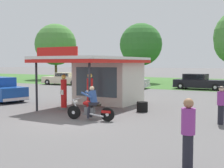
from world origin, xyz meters
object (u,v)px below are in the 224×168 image
Objects in this scene: gas_pump_nearside at (64,93)px; bystander_admiring_sedan at (221,104)px; spare_tire_stack at (142,107)px; gas_pump_offside at (90,94)px; motorcycle_with_rider at (91,106)px; parked_car_back_row_left at (199,82)px; parked_car_back_row_centre_left at (124,82)px; parked_car_back_row_right at (64,79)px; bystander_chatting_near_pumps at (188,132)px.

gas_pump_nearside is 8.61m from bystander_admiring_sedan.
spare_tire_stack is (4.30, 1.29, -0.63)m from gas_pump_nearside.
motorcycle_with_rider is at bearing -55.40° from gas_pump_offside.
bystander_admiring_sedan is at bearing -1.27° from gas_pump_nearside.
parked_car_back_row_left is 18.07m from bystander_admiring_sedan.
gas_pump_nearside is at bearing -76.04° from parked_car_back_row_centre_left.
gas_pump_nearside is at bearing -180.00° from gas_pump_offside.
gas_pump_nearside is 1.78m from gas_pump_offside.
gas_pump_offside is 17.25m from parked_car_back_row_left.
gas_pump_offside reaches higher than motorcycle_with_rider.
parked_car_back_row_right is (-15.68, 17.95, 0.02)m from motorcycle_with_rider.
parked_car_back_row_left is (15.97, 1.32, 0.03)m from parked_car_back_row_right.
bystander_admiring_sedan is at bearing 92.85° from bystander_chatting_near_pumps.
gas_pump_offside is 0.90× the size of motorcycle_with_rider.
parked_car_back_row_right is 8.84m from parked_car_back_row_centre_left.
parked_car_back_row_right is (-12.44, 15.83, -0.22)m from gas_pump_nearside.
spare_tire_stack is at bearing 27.23° from gas_pump_offside.
gas_pump_nearside is 0.85× the size of motorcycle_with_rider.
spare_tire_stack is (16.74, -14.54, -0.41)m from parked_car_back_row_right.
bystander_chatting_near_pumps is at bearing -87.15° from bystander_admiring_sedan.
gas_pump_nearside is 1.10× the size of bystander_chatting_near_pumps.
bystander_admiring_sedan is at bearing -19.02° from spare_tire_stack.
spare_tire_stack is at bearing -87.25° from parked_car_back_row_left.
parked_car_back_row_right is at bearing 131.93° from gas_pump_offside.
bystander_admiring_sedan reaches higher than parked_car_back_row_right.
bystander_admiring_sedan is at bearing -50.59° from parked_car_back_row_centre_left.
gas_pump_offside is 15.72m from parked_car_back_row_centre_left.
spare_tire_stack is (-4.62, 7.81, -0.68)m from bystander_chatting_near_pumps.
parked_car_back_row_centre_left is 24.71m from bystander_chatting_near_pumps.
parked_car_back_row_left is at bearing 89.14° from motorcycle_with_rider.
spare_tire_stack is at bearing -59.37° from parked_car_back_row_centre_left.
parked_car_back_row_centre_left is at bearing -161.49° from parked_car_back_row_left.
gas_pump_offside is at bearing 0.00° from gas_pump_nearside.
gas_pump_offside is 0.39× the size of parked_car_back_row_left.
bystander_admiring_sedan is (5.36, 1.93, 0.22)m from motorcycle_with_rider.
bystander_chatting_near_pumps is (7.14, -6.52, -0.01)m from gas_pump_offside.
parked_car_back_row_left is 15.88m from spare_tire_stack.
motorcycle_with_rider is at bearing -33.19° from gas_pump_nearside.
spare_tire_stack is at bearing -40.98° from parked_car_back_row_right.
bystander_chatting_near_pumps reaches higher than parked_car_back_row_centre_left.
gas_pump_nearside is at bearing -51.85° from parked_car_back_row_right.
gas_pump_offside is 3.47× the size of spare_tire_stack.
parked_car_back_row_left is (1.75, 17.16, -0.25)m from gas_pump_offside.
bystander_chatting_near_pumps is at bearing -77.18° from parked_car_back_row_left.
gas_pump_nearside is 0.95× the size of gas_pump_offside.
bystander_admiring_sedan is (6.83, -0.19, -0.08)m from gas_pump_offside.
motorcycle_with_rider is 0.42× the size of parked_car_back_row_right.
parked_car_back_row_right is 22.17m from spare_tire_stack.
bystander_admiring_sedan reaches higher than spare_tire_stack.
bystander_admiring_sedan is (12.27, -14.93, 0.19)m from parked_car_back_row_centre_left.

